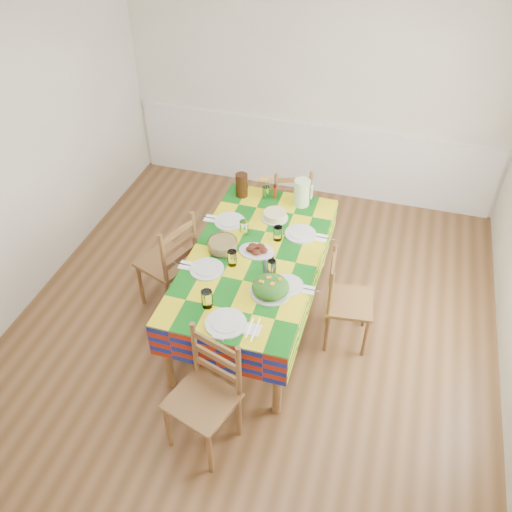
# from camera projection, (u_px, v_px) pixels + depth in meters

# --- Properties ---
(room) EXTENTS (4.58, 5.08, 2.78)m
(room) POSITION_uv_depth(u_px,v_px,m) (253.00, 212.00, 4.33)
(room) COLOR brown
(room) RESTS_ON ground
(wainscot) EXTENTS (4.41, 0.06, 0.92)m
(wainscot) POSITION_uv_depth(u_px,v_px,m) (311.00, 156.00, 6.70)
(wainscot) COLOR white
(wainscot) RESTS_ON room
(dining_table) EXTENTS (1.12, 2.09, 0.81)m
(dining_table) POSITION_uv_depth(u_px,v_px,m) (255.00, 262.00, 4.82)
(dining_table) COLOR brown
(dining_table) RESTS_ON room
(setting_near_head) EXTENTS (0.52, 0.35, 0.15)m
(setting_near_head) POSITION_uv_depth(u_px,v_px,m) (220.00, 314.00, 4.17)
(setting_near_head) COLOR silver
(setting_near_head) RESTS_ON dining_table
(setting_left_near) EXTENTS (0.54, 0.32, 0.14)m
(setting_left_near) POSITION_uv_depth(u_px,v_px,m) (215.00, 265.00, 4.61)
(setting_left_near) COLOR silver
(setting_left_near) RESTS_ON dining_table
(setting_left_far) EXTENTS (0.53, 0.32, 0.14)m
(setting_left_far) POSITION_uv_depth(u_px,v_px,m) (234.00, 223.00, 5.06)
(setting_left_far) COLOR silver
(setting_left_far) RESTS_ON dining_table
(setting_right_near) EXTENTS (0.50, 0.29, 0.13)m
(setting_right_near) POSITION_uv_depth(u_px,v_px,m) (282.00, 279.00, 4.49)
(setting_right_near) COLOR silver
(setting_right_near) RESTS_ON dining_table
(setting_right_far) EXTENTS (0.55, 0.31, 0.14)m
(setting_right_far) POSITION_uv_depth(u_px,v_px,m) (293.00, 234.00, 4.94)
(setting_right_far) COLOR silver
(setting_right_far) RESTS_ON dining_table
(meat_platter) EXTENTS (0.32, 0.23, 0.06)m
(meat_platter) POSITION_uv_depth(u_px,v_px,m) (257.00, 250.00, 4.77)
(meat_platter) COLOR silver
(meat_platter) RESTS_ON dining_table
(salad_platter) EXTENTS (0.34, 0.34, 0.14)m
(salad_platter) POSITION_uv_depth(u_px,v_px,m) (271.00, 287.00, 4.37)
(salad_platter) COLOR silver
(salad_platter) RESTS_ON dining_table
(pasta_bowl) EXTENTS (0.26, 0.26, 0.10)m
(pasta_bowl) POSITION_uv_depth(u_px,v_px,m) (223.00, 245.00, 4.79)
(pasta_bowl) COLOR white
(pasta_bowl) RESTS_ON dining_table
(cake) EXTENTS (0.26, 0.26, 0.07)m
(cake) POSITION_uv_depth(u_px,v_px,m) (275.00, 215.00, 5.15)
(cake) COLOR silver
(cake) RESTS_ON dining_table
(serving_utensils) EXTENTS (0.15, 0.35, 0.01)m
(serving_utensils) POSITION_uv_depth(u_px,v_px,m) (268.00, 265.00, 4.65)
(serving_utensils) COLOR black
(serving_utensils) RESTS_ON dining_table
(flower_vase) EXTENTS (0.15, 0.12, 0.24)m
(flower_vase) POSITION_uv_depth(u_px,v_px,m) (266.00, 189.00, 5.38)
(flower_vase) COLOR white
(flower_vase) RESTS_ON dining_table
(hot_sauce) EXTENTS (0.04, 0.04, 0.15)m
(hot_sauce) POSITION_uv_depth(u_px,v_px,m) (275.00, 191.00, 5.39)
(hot_sauce) COLOR #B3270E
(hot_sauce) RESTS_ON dining_table
(green_pitcher) EXTENTS (0.16, 0.16, 0.27)m
(green_pitcher) POSITION_uv_depth(u_px,v_px,m) (302.00, 193.00, 5.27)
(green_pitcher) COLOR #C8F0A9
(green_pitcher) RESTS_ON dining_table
(tea_pitcher) EXTENTS (0.12, 0.12, 0.24)m
(tea_pitcher) POSITION_uv_depth(u_px,v_px,m) (242.00, 185.00, 5.39)
(tea_pitcher) COLOR black
(tea_pitcher) RESTS_ON dining_table
(name_card) EXTENTS (0.09, 0.03, 0.02)m
(name_card) POSITION_uv_depth(u_px,v_px,m) (218.00, 338.00, 4.02)
(name_card) COLOR silver
(name_card) RESTS_ON dining_table
(chair_near) EXTENTS (0.57, 0.56, 1.05)m
(chair_near) POSITION_uv_depth(u_px,v_px,m) (206.00, 396.00, 4.00)
(chair_near) COLOR brown
(chair_near) RESTS_ON room
(chair_far) EXTENTS (0.54, 0.53, 0.96)m
(chair_far) POSITION_uv_depth(u_px,v_px,m) (290.00, 204.00, 5.94)
(chair_far) COLOR brown
(chair_far) RESTS_ON room
(chair_left) EXTENTS (0.58, 0.60, 1.06)m
(chair_left) POSITION_uv_depth(u_px,v_px,m) (170.00, 263.00, 5.12)
(chair_left) COLOR brown
(chair_left) RESTS_ON room
(chair_right) EXTENTS (0.45, 0.47, 0.96)m
(chair_right) POSITION_uv_depth(u_px,v_px,m) (345.00, 301.00, 4.80)
(chair_right) COLOR brown
(chair_right) RESTS_ON room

